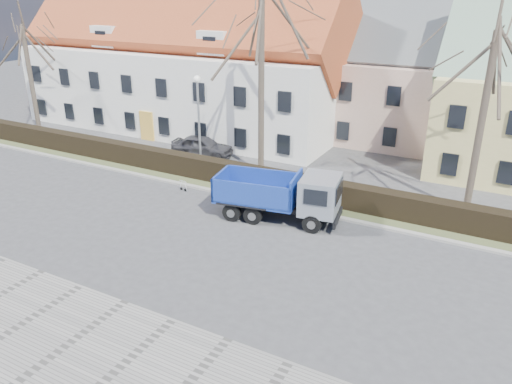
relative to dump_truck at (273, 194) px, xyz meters
The scene contains 14 objects.
ground 3.70m from the dump_truck, 116.01° to the right, with size 120.00×120.00×0.00m, color #3B3B3D.
sidewalk_near 11.78m from the dump_truck, 97.46° to the right, with size 80.00×5.00×0.08m, color gray.
curb_far 2.45m from the dump_truck, 135.73° to the left, with size 80.00×0.30×0.12m, color gray.
grass_strip 3.65m from the dump_truck, 116.26° to the left, with size 80.00×3.00×0.10m, color #444E2B.
hedge 3.32m from the dump_truck, 117.81° to the left, with size 60.00×0.90×1.30m, color black.
building_white 19.72m from the dump_truck, 138.42° to the left, with size 26.80×10.80×9.50m, color silver, non-canonical shape.
building_pink 17.28m from the dump_truck, 81.65° to the left, with size 10.80×8.80×8.00m, color tan, non-canonical shape.
tree_0 24.41m from the dump_truck, 167.11° to the left, with size 7.20×7.20×9.90m, color #41372D, non-canonical shape.
tree_1 8.17m from the dump_truck, 123.19° to the left, with size 9.20×9.20×12.65m, color #41372D, non-canonical shape.
tree_2 10.89m from the dump_truck, 32.41° to the left, with size 8.00×8.00×11.00m, color #41372D, non-canonical shape.
dump_truck is the anchor object (origin of this frame).
streetlight 8.18m from the dump_truck, 150.94° to the left, with size 0.48×0.48×6.08m, color gray, non-canonical shape.
cart_frame 6.45m from the dump_truck, behind, with size 0.74×0.43×0.68m, color silver, non-canonical shape.
parked_car_a 10.87m from the dump_truck, 142.99° to the left, with size 1.71×4.24×1.44m, color #36363A.
Camera 1 is at (11.57, -17.31, 10.82)m, focal length 35.00 mm.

